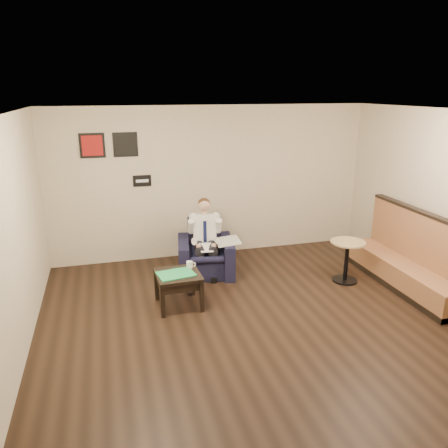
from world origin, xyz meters
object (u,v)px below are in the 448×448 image
object	(u,v)px
green_folder	(176,274)
cafe_table	(346,261)
coffee_mug	(190,265)
armchair	(205,249)
smartphone	(179,268)
seated_man	(206,242)
banquette	(407,251)
side_table	(178,290)

from	to	relation	value
green_folder	cafe_table	size ratio (longest dim) A/B	0.74
green_folder	coffee_mug	distance (m)	0.29
armchair	green_folder	xyz separation A→B (m)	(-0.69, -1.08, 0.07)
armchair	cafe_table	xyz separation A→B (m)	(2.17, -0.93, -0.10)
smartphone	seated_man	bearing A→B (deg)	60.39
banquette	smartphone	bearing A→B (deg)	172.11
armchair	cafe_table	world-z (taller)	armchair
armchair	green_folder	bearing A→B (deg)	-113.14
side_table	coffee_mug	bearing A→B (deg)	35.57
seated_man	cafe_table	world-z (taller)	seated_man
green_folder	coffee_mug	bearing A→B (deg)	35.57
side_table	banquette	bearing A→B (deg)	-4.89
armchair	banquette	bearing A→B (deg)	-15.38
armchair	green_folder	world-z (taller)	armchair
side_table	smartphone	world-z (taller)	smartphone
green_folder	cafe_table	distance (m)	2.86
coffee_mug	banquette	bearing A→B (deg)	-7.56
seated_man	coffee_mug	bearing A→B (deg)	-109.26
coffee_mug	cafe_table	bearing A→B (deg)	-0.46
green_folder	side_table	bearing A→B (deg)	35.57
green_folder	smartphone	xyz separation A→B (m)	(0.08, 0.21, -0.00)
side_table	cafe_table	size ratio (longest dim) A/B	0.90
seated_man	banquette	distance (m)	3.23
coffee_mug	smartphone	world-z (taller)	coffee_mug
smartphone	banquette	size ratio (longest dim) A/B	0.07
coffee_mug	cafe_table	world-z (taller)	cafe_table
cafe_table	side_table	bearing A→B (deg)	-177.51
side_table	cafe_table	xyz separation A→B (m)	(2.82, 0.12, 0.09)
green_folder	smartphone	world-z (taller)	green_folder
banquette	cafe_table	xyz separation A→B (m)	(-0.79, 0.43, -0.26)
seated_man	cafe_table	bearing A→B (deg)	-11.13
green_folder	cafe_table	xyz separation A→B (m)	(2.86, 0.15, -0.17)
armchair	banquette	xyz separation A→B (m)	(2.96, -1.37, 0.16)
side_table	green_folder	distance (m)	0.27
armchair	coffee_mug	world-z (taller)	armchair
seated_man	smartphone	bearing A→B (deg)	-118.34
cafe_table	armchair	bearing A→B (deg)	156.69
seated_man	green_folder	world-z (taller)	seated_man
side_table	green_folder	size ratio (longest dim) A/B	1.22
smartphone	cafe_table	distance (m)	2.78
coffee_mug	side_table	bearing A→B (deg)	-144.43
seated_man	coffee_mug	world-z (taller)	seated_man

